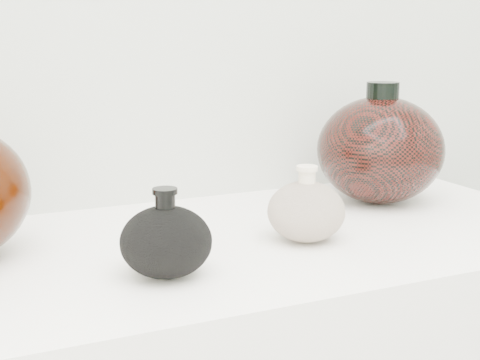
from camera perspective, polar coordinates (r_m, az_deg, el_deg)
name	(u,v)px	position (r m, az deg, el deg)	size (l,w,h in m)	color
black_gourd_vase	(166,241)	(0.81, -6.33, -5.19)	(0.12, 0.12, 0.11)	black
cream_gourd_vase	(306,211)	(0.95, 5.67, -2.63)	(0.15, 0.15, 0.11)	beige
right_round_pot	(380,149)	(1.18, 11.86, 2.58)	(0.25, 0.25, 0.21)	black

